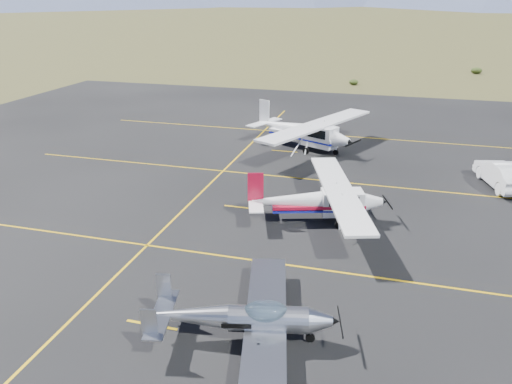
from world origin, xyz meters
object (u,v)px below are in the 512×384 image
at_px(aircraft_low_wing, 247,318).
at_px(aircraft_plain, 303,130).
at_px(sedan, 503,174).
at_px(aircraft_cessna, 318,200).

height_order(aircraft_low_wing, aircraft_plain, aircraft_plain).
height_order(aircraft_plain, sedan, aircraft_plain).
relative_size(aircraft_plain, sedan, 2.44).
height_order(aircraft_low_wing, sedan, aircraft_low_wing).
bearing_deg(aircraft_cessna, aircraft_low_wing, -111.78).
bearing_deg(aircraft_plain, aircraft_cessna, -51.20).
distance_m(aircraft_low_wing, aircraft_plain, 23.29).
bearing_deg(aircraft_cessna, aircraft_plain, 86.52).
distance_m(aircraft_cessna, sedan, 12.90).
height_order(aircraft_cessna, aircraft_plain, aircraft_plain).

